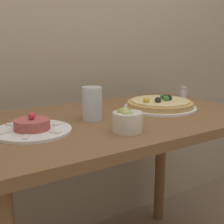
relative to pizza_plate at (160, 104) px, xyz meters
name	(u,v)px	position (x,y,z in m)	size (l,w,h in m)	color
dining_table	(114,147)	(-0.25, -0.01, -0.14)	(1.15, 0.68, 0.77)	brown
pizza_plate	(160,104)	(0.00, 0.00, 0.00)	(0.32, 0.32, 0.06)	white
tartare_plate	(32,128)	(-0.59, -0.04, 0.00)	(0.26, 0.26, 0.07)	white
small_bowl	(127,120)	(-0.33, -0.20, 0.02)	(0.10, 0.10, 0.08)	silver
drinking_glass	(92,103)	(-0.34, 0.00, 0.04)	(0.08, 0.08, 0.13)	silver
salt_shaker	(183,94)	(0.21, 0.06, 0.02)	(0.03, 0.03, 0.07)	silver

